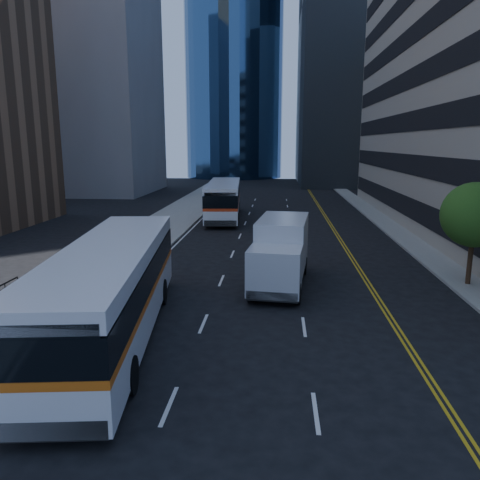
{
  "coord_description": "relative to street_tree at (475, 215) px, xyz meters",
  "views": [
    {
      "loc": [
        -0.61,
        -15.46,
        7.09
      ],
      "look_at": [
        -2.28,
        5.11,
        2.8
      ],
      "focal_mm": 35.0,
      "sensor_mm": 36.0,
      "label": 1
    }
  ],
  "objects": [
    {
      "name": "box_truck",
      "position": [
        -9.42,
        -0.52,
        -1.89
      ],
      "size": [
        3.11,
        7.13,
        3.31
      ],
      "rotation": [
        0.0,
        0.0,
        -0.11
      ],
      "color": "silver",
      "rests_on": "ground"
    },
    {
      "name": "ground",
      "position": [
        -9.0,
        -8.0,
        -3.64
      ],
      "size": [
        160.0,
        160.0,
        0.0
      ],
      "primitive_type": "plane",
      "color": "black",
      "rests_on": "ground"
    },
    {
      "name": "midrise_west",
      "position": [
        -37.0,
        44.0,
        13.86
      ],
      "size": [
        18.0,
        18.0,
        35.0
      ],
      "primitive_type": "cube",
      "color": "gray",
      "rests_on": "ground"
    },
    {
      "name": "bus_rear",
      "position": [
        -14.75,
        20.78,
        -1.77
      ],
      "size": [
        3.8,
        13.44,
        3.42
      ],
      "rotation": [
        0.0,
        0.0,
        0.07
      ],
      "color": "white",
      "rests_on": "ground"
    },
    {
      "name": "sidewalk_east",
      "position": [
        -0.0,
        17.0,
        -3.57
      ],
      "size": [
        2.0,
        90.0,
        0.15
      ],
      "primitive_type": "cube",
      "color": "gray",
      "rests_on": "ground"
    },
    {
      "name": "sidewalk_west",
      "position": [
        -19.5,
        17.0,
        -3.57
      ],
      "size": [
        5.0,
        90.0,
        0.15
      ],
      "primitive_type": "cube",
      "color": "gray",
      "rests_on": "ground"
    },
    {
      "name": "office_tower_north",
      "position": [
        9.0,
        64.0,
        26.36
      ],
      "size": [
        30.0,
        28.0,
        60.0
      ],
      "primitive_type": "cube",
      "color": "gray",
      "rests_on": "ground"
    },
    {
      "name": "street_tree",
      "position": [
        0.0,
        0.0,
        0.0
      ],
      "size": [
        3.2,
        3.2,
        5.1
      ],
      "color": "#332114",
      "rests_on": "sidewalk_east"
    },
    {
      "name": "bus_front",
      "position": [
        -15.6,
        -7.58,
        -1.73
      ],
      "size": [
        4.62,
        13.84,
        3.5
      ],
      "rotation": [
        0.0,
        0.0,
        0.12
      ],
      "color": "white",
      "rests_on": "ground"
    }
  ]
}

